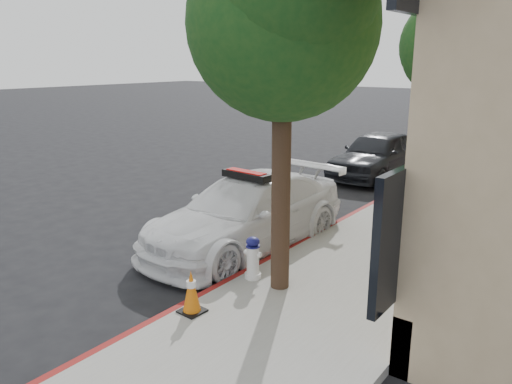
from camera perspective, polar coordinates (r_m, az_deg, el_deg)
The scene contains 11 objects.
ground at distance 11.52m, azimuth -3.67°, elevation -4.17°, with size 120.00×120.00×0.00m, color black.
sidewalk at distance 18.96m, azimuth 25.42°, elevation 2.23°, with size 3.20×50.00×0.15m, color gray.
curb_strip at distance 19.30m, azimuth 20.97°, elevation 2.89°, with size 0.12×50.00×0.15m, color maroon.
tree_near at distance 7.53m, azimuth 3.25°, elevation 18.80°, with size 2.92×2.82×5.62m.
tree_mid at distance 14.86m, azimuth 21.27°, elevation 15.47°, with size 2.77×2.64×5.43m.
tree_far at distance 22.65m, azimuth 27.13°, elevation 14.90°, with size 3.10×3.00×5.81m.
police_car at distance 10.22m, azimuth -1.10°, elevation -2.36°, with size 2.34×5.12×1.60m.
parked_car_mid at distance 16.87m, azimuth 13.63°, elevation 4.22°, with size 1.79×4.44×1.51m, color black.
parked_car_far at distance 23.46m, azimuth 22.03°, elevation 6.36°, with size 1.52×4.36×1.44m, color black.
fire_hydrant at distance 8.50m, azimuth -0.36°, elevation -7.56°, with size 0.31×0.28×0.74m.
traffic_cone at distance 7.49m, azimuth -7.39°, elevation -11.23°, with size 0.36×0.36×0.66m.
Camera 1 is at (7.10, -8.27, 3.75)m, focal length 35.00 mm.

